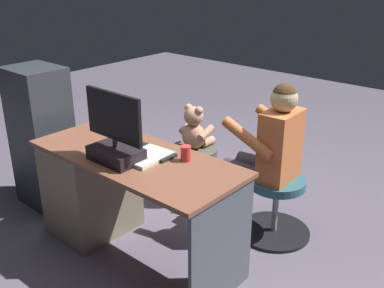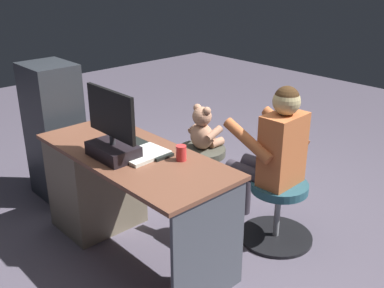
# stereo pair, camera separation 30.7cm
# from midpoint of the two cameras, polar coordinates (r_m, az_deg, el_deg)

# --- Properties ---
(ground_plane) EXTENTS (10.00, 10.00, 0.00)m
(ground_plane) POSITION_cam_midpoint_polar(r_m,az_deg,el_deg) (3.53, -4.00, -10.57)
(ground_plane) COLOR #5A5262
(desk) EXTENTS (1.48, 0.63, 0.75)m
(desk) POSITION_cam_midpoint_polar(r_m,az_deg,el_deg) (3.36, -14.04, -5.14)
(desk) COLOR brown
(desk) RESTS_ON ground_plane
(monitor) EXTENTS (0.47, 0.22, 0.44)m
(monitor) POSITION_cam_midpoint_polar(r_m,az_deg,el_deg) (2.83, -12.74, 0.44)
(monitor) COLOR black
(monitor) RESTS_ON desk
(keyboard) EXTENTS (0.42, 0.14, 0.02)m
(keyboard) POSITION_cam_midpoint_polar(r_m,az_deg,el_deg) (2.98, -8.68, -0.83)
(keyboard) COLOR black
(keyboard) RESTS_ON desk
(computer_mouse) EXTENTS (0.06, 0.10, 0.04)m
(computer_mouse) POSITION_cam_midpoint_polar(r_m,az_deg,el_deg) (3.18, -12.06, 0.63)
(computer_mouse) COLOR #232432
(computer_mouse) RESTS_ON desk
(cup) EXTENTS (0.07, 0.07, 0.10)m
(cup) POSITION_cam_midpoint_polar(r_m,az_deg,el_deg) (2.80, -3.92, -1.26)
(cup) COLOR red
(cup) RESTS_ON desk
(tv_remote) EXTENTS (0.08, 0.16, 0.02)m
(tv_remote) POSITION_cam_midpoint_polar(r_m,az_deg,el_deg) (3.08, -13.53, -0.44)
(tv_remote) COLOR black
(tv_remote) RESTS_ON desk
(notebook_binder) EXTENTS (0.23, 0.31, 0.02)m
(notebook_binder) POSITION_cam_midpoint_polar(r_m,az_deg,el_deg) (2.88, -8.81, -1.64)
(notebook_binder) COLOR silver
(notebook_binder) RESTS_ON desk
(office_chair_teddy) EXTENTS (0.49, 0.49, 0.46)m
(office_chair_teddy) POSITION_cam_midpoint_polar(r_m,az_deg,el_deg) (3.84, -2.09, -3.18)
(office_chair_teddy) COLOR black
(office_chair_teddy) RESTS_ON ground_plane
(teddy_bear) EXTENTS (0.27, 0.27, 0.37)m
(teddy_bear) POSITION_cam_midpoint_polar(r_m,az_deg,el_deg) (3.71, -2.02, 1.82)
(teddy_bear) COLOR tan
(teddy_bear) RESTS_ON office_chair_teddy
(visitor_chair) EXTENTS (0.54, 0.54, 0.46)m
(visitor_chair) POSITION_cam_midpoint_polar(r_m,az_deg,el_deg) (3.37, 7.96, -7.55)
(visitor_chair) COLOR black
(visitor_chair) RESTS_ON ground_plane
(person) EXTENTS (0.56, 0.49, 1.16)m
(person) POSITION_cam_midpoint_polar(r_m,az_deg,el_deg) (3.23, 7.03, -0.41)
(person) COLOR #C76939
(person) RESTS_ON ground_plane
(equipment_rack) EXTENTS (0.44, 0.36, 1.15)m
(equipment_rack) POSITION_cam_midpoint_polar(r_m,az_deg,el_deg) (3.89, -20.57, 0.71)
(equipment_rack) COLOR #2B2F35
(equipment_rack) RESTS_ON ground_plane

